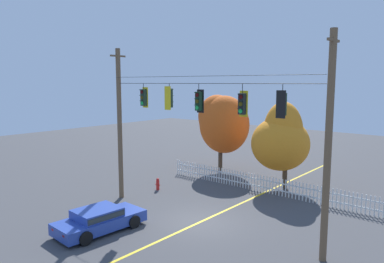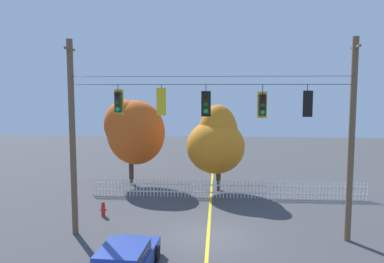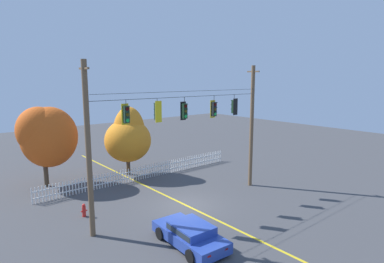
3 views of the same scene
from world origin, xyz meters
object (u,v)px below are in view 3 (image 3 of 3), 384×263
Objects in this scene: traffic_signal_northbound_secondary at (126,114)px; autumn_maple_mid at (128,138)px; traffic_signal_eastbound_side at (214,109)px; autumn_maple_near_fence at (46,135)px; traffic_signal_westbound_side at (184,111)px; fire_hydrant at (84,210)px; traffic_signal_northbound_primary at (157,111)px; traffic_signal_southbound_primary at (234,107)px; parked_car at (190,234)px.

autumn_maple_mid is (4.51, 8.16, -3.00)m from traffic_signal_northbound_secondary.
traffic_signal_eastbound_side reaches higher than autumn_maple_near_fence.
traffic_signal_northbound_secondary is 9.79m from autumn_maple_mid.
traffic_signal_westbound_side is 1.81× the size of fire_hydrant.
traffic_signal_northbound_primary and traffic_signal_westbound_side have the same top height.
traffic_signal_westbound_side reaches higher than fire_hydrant.
fire_hydrant is at bearing -90.71° from autumn_maple_near_fence.
traffic_signal_southbound_primary reaches higher than parked_car.
traffic_signal_westbound_side is 2.54m from traffic_signal_eastbound_side.
autumn_maple_mid is at bearing 104.30° from traffic_signal_eastbound_side.
parked_car is (-3.35, -12.24, -2.73)m from autumn_maple_mid.
traffic_signal_northbound_secondary is at bearing -80.94° from autumn_maple_near_fence.
autumn_maple_mid is at bearing 74.67° from parked_car.
traffic_signal_eastbound_side is at bearing 36.89° from parked_car.
traffic_signal_eastbound_side is 8.81m from parked_car.
traffic_signal_southbound_primary reaches higher than autumn_maple_near_fence.
traffic_signal_eastbound_side reaches higher than autumn_maple_mid.
autumn_maple_near_fence is at bearing 165.19° from autumn_maple_mid.
fire_hydrant is (-10.21, 2.64, -5.88)m from traffic_signal_southbound_primary.
traffic_signal_eastbound_side is at bearing -17.68° from fire_hydrant.
fire_hydrant is (-3.67, 2.64, -5.96)m from traffic_signal_northbound_primary.
traffic_signal_northbound_secondary reaches higher than fire_hydrant.
traffic_signal_northbound_secondary is at bearing -57.91° from fire_hydrant.
autumn_maple_near_fence is 14.52m from parked_car.
parked_car reaches higher than fire_hydrant.
parked_car is at bearing -105.33° from autumn_maple_mid.
traffic_signal_westbound_side is at bearing -24.76° from fire_hydrant.
autumn_maple_mid reaches higher than fire_hydrant.
traffic_signal_northbound_primary is 0.32× the size of parked_car.
parked_car is (-2.89, -4.08, -5.65)m from traffic_signal_westbound_side.
autumn_maple_mid reaches higher than parked_car.
traffic_signal_northbound_secondary is 4.05m from traffic_signal_westbound_side.
autumn_maple_near_fence is (-8.15, 9.77, -2.19)m from traffic_signal_eastbound_side.
autumn_maple_near_fence is at bearing 89.29° from fire_hydrant.
traffic_signal_northbound_primary reaches higher than fire_hydrant.
traffic_signal_southbound_primary is at bearing -0.24° from traffic_signal_westbound_side.
traffic_signal_southbound_primary reaches higher than autumn_maple_mid.
traffic_signal_eastbound_side and traffic_signal_southbound_primary have the same top height.
traffic_signal_southbound_primary is at bearing -63.64° from autumn_maple_mid.
traffic_signal_eastbound_side reaches higher than fire_hydrant.
traffic_signal_northbound_primary is 1.74× the size of fire_hydrant.
traffic_signal_northbound_primary and traffic_signal_southbound_primary have the same top height.
traffic_signal_northbound_primary is 0.93× the size of traffic_signal_eastbound_side.
traffic_signal_southbound_primary is 1.79× the size of fire_hydrant.
fire_hydrant is (-6.15, -5.54, -2.94)m from autumn_maple_mid.
parked_car is 7.27m from fire_hydrant.
autumn_maple_mid is (-4.05, 8.18, -2.94)m from traffic_signal_southbound_primary.
traffic_signal_eastbound_side is 8.90m from autumn_maple_mid.
traffic_signal_northbound_primary is 7.48m from fire_hydrant.
traffic_signal_northbound_secondary is 2.02m from traffic_signal_northbound_primary.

